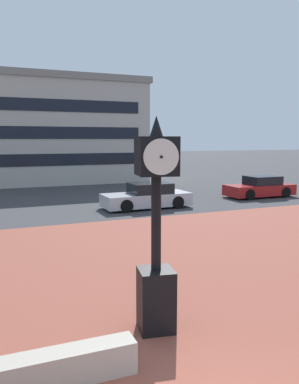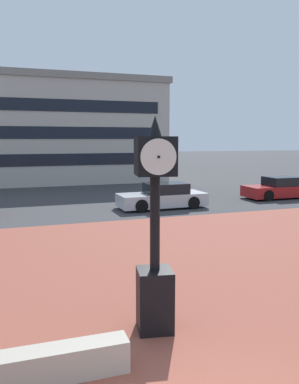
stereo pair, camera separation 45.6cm
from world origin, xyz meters
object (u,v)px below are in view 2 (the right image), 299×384
at_px(street_clock, 155,237).
at_px(car_street_distant, 280,189).
at_px(car_street_far, 163,197).
at_px(civic_building, 35,131).

xyz_separation_m(street_clock, car_street_distant, (12.52, 12.76, -1.19)).
distance_m(street_clock, car_street_far, 12.83).
bearing_deg(car_street_far, car_street_distant, -84.86).
distance_m(car_street_distant, civic_building, 21.38).
bearing_deg(car_street_distant, civic_building, 39.14).
relative_size(street_clock, car_street_distant, 0.92).
xyz_separation_m(car_street_far, car_street_distant, (7.83, 0.87, -0.00)).
bearing_deg(civic_building, street_clock, -88.64).
relative_size(street_clock, civic_building, 0.19).
bearing_deg(street_clock, civic_building, 101.71).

